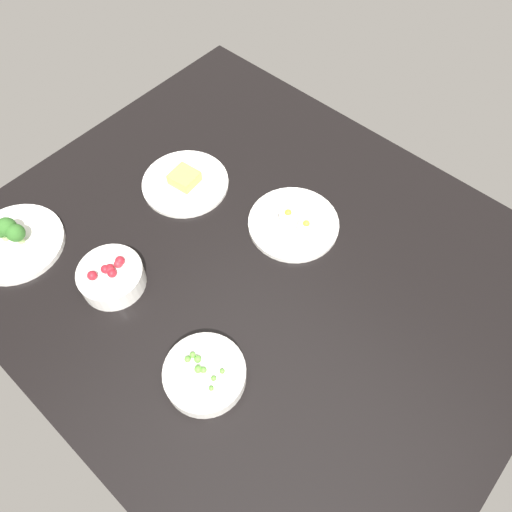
{
  "coord_description": "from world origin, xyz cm",
  "views": [
    {
      "loc": [
        -40.18,
        45.09,
        100.37
      ],
      "look_at": [
        0.0,
        0.0,
        6.0
      ],
      "focal_mm": 34.04,
      "sensor_mm": 36.0,
      "label": 1
    }
  ],
  "objects_px": {
    "plate_eggs": "(295,223)",
    "bowl_berries": "(111,276)",
    "bowl_peas": "(205,374)",
    "plate_broccoli": "(14,240)",
    "plate_cheese": "(185,182)"
  },
  "relations": [
    {
      "from": "plate_eggs",
      "to": "bowl_berries",
      "type": "relative_size",
      "value": 1.52
    },
    {
      "from": "plate_cheese",
      "to": "plate_broccoli",
      "type": "xyz_separation_m",
      "value": [
        0.17,
        0.4,
        0.01
      ]
    },
    {
      "from": "bowl_berries",
      "to": "plate_broccoli",
      "type": "bearing_deg",
      "value": 18.82
    },
    {
      "from": "bowl_peas",
      "to": "plate_broccoli",
      "type": "relative_size",
      "value": 0.73
    },
    {
      "from": "plate_cheese",
      "to": "plate_broccoli",
      "type": "height_order",
      "value": "plate_broccoli"
    },
    {
      "from": "bowl_berries",
      "to": "plate_eggs",
      "type": "bearing_deg",
      "value": -117.09
    },
    {
      "from": "plate_cheese",
      "to": "bowl_peas",
      "type": "distance_m",
      "value": 0.52
    },
    {
      "from": "plate_cheese",
      "to": "plate_eggs",
      "type": "distance_m",
      "value": 0.31
    },
    {
      "from": "plate_cheese",
      "to": "bowl_berries",
      "type": "bearing_deg",
      "value": 106.58
    },
    {
      "from": "plate_cheese",
      "to": "plate_eggs",
      "type": "bearing_deg",
      "value": -164.02
    },
    {
      "from": "bowl_peas",
      "to": "plate_broccoli",
      "type": "distance_m",
      "value": 0.57
    },
    {
      "from": "bowl_berries",
      "to": "plate_cheese",
      "type": "bearing_deg",
      "value": -73.42
    },
    {
      "from": "plate_cheese",
      "to": "bowl_berries",
      "type": "relative_size",
      "value": 1.53
    },
    {
      "from": "plate_cheese",
      "to": "bowl_berries",
      "type": "xyz_separation_m",
      "value": [
        -0.09,
        0.31,
        0.02
      ]
    },
    {
      "from": "bowl_peas",
      "to": "bowl_berries",
      "type": "xyz_separation_m",
      "value": [
        0.31,
        -0.02,
        0.01
      ]
    }
  ]
}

